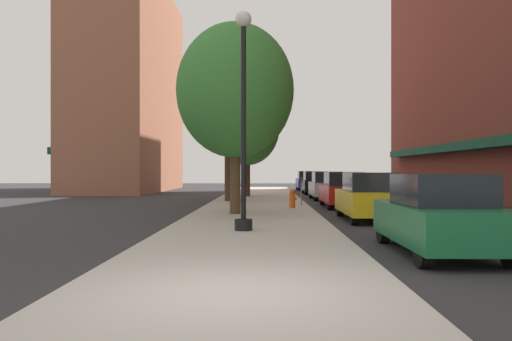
{
  "coord_description": "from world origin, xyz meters",
  "views": [
    {
      "loc": [
        0.44,
        -6.97,
        1.74
      ],
      "look_at": [
        -0.1,
        20.91,
        1.72
      ],
      "focal_mm": 37.0,
      "sensor_mm": 36.0,
      "label": 1
    }
  ],
  "objects": [
    {
      "name": "building_far_background",
      "position": [
        -11.01,
        37.0,
        8.56
      ],
      "size": [
        6.8,
        18.0,
        17.16
      ],
      "color": "#9E6047",
      "rests_on": "ground"
    },
    {
      "name": "car_silver",
      "position": [
        4.0,
        24.18,
        0.81
      ],
      "size": [
        1.8,
        4.3,
        1.66
      ],
      "rotation": [
        0.0,
        0.0,
        0.02
      ],
      "color": "black",
      "rests_on": "ground"
    },
    {
      "name": "sidewalk_slab",
      "position": [
        0.0,
        19.0,
        0.06
      ],
      "size": [
        4.8,
        50.0,
        0.12
      ],
      "primitive_type": "cube",
      "color": "#B7B2A8",
      "rests_on": "ground"
    },
    {
      "name": "tree_mid",
      "position": [
        -0.72,
        12.59,
        4.69
      ],
      "size": [
        4.36,
        4.36,
        7.1
      ],
      "color": "#4C3823",
      "rests_on": "sidewalk_slab"
    },
    {
      "name": "tree_far",
      "position": [
        -1.55,
        20.71,
        5.04
      ],
      "size": [
        4.11,
        4.11,
        7.3
      ],
      "color": "#422D1E",
      "rests_on": "sidewalk_slab"
    },
    {
      "name": "car_red",
      "position": [
        4.0,
        17.53,
        0.81
      ],
      "size": [
        1.8,
        4.3,
        1.66
      ],
      "rotation": [
        0.0,
        0.0,
        0.01
      ],
      "color": "black",
      "rests_on": "ground"
    },
    {
      "name": "ground_plane",
      "position": [
        4.0,
        18.0,
        0.0
      ],
      "size": [
        90.0,
        90.0,
        0.0
      ],
      "primitive_type": "plane",
      "color": "#2D2D30"
    },
    {
      "name": "fire_hydrant",
      "position": [
        1.56,
        15.68,
        0.52
      ],
      "size": [
        0.33,
        0.26,
        0.79
      ],
      "color": "#E05614",
      "rests_on": "sidewalk_slab"
    },
    {
      "name": "car_green",
      "position": [
        4.0,
        3.96,
        0.81
      ],
      "size": [
        1.8,
        4.3,
        1.66
      ],
      "rotation": [
        0.0,
        0.0,
        -0.02
      ],
      "color": "black",
      "rests_on": "ground"
    },
    {
      "name": "car_blue",
      "position": [
        4.0,
        38.79,
        0.81
      ],
      "size": [
        1.8,
        4.3,
        1.66
      ],
      "rotation": [
        0.0,
        0.0,
        -0.03
      ],
      "color": "black",
      "rests_on": "ground"
    },
    {
      "name": "parking_meter_near",
      "position": [
        2.05,
        17.27,
        0.95
      ],
      "size": [
        0.14,
        0.09,
        1.31
      ],
      "color": "slate",
      "rests_on": "sidewalk_slab"
    },
    {
      "name": "lamppost",
      "position": [
        -0.17,
        7.17,
        3.2
      ],
      "size": [
        0.48,
        0.48,
        5.9
      ],
      "color": "black",
      "rests_on": "sidewalk_slab"
    },
    {
      "name": "car_yellow",
      "position": [
        4.0,
        11.3,
        0.81
      ],
      "size": [
        1.8,
        4.3,
        1.66
      ],
      "rotation": [
        0.0,
        0.0,
        -0.03
      ],
      "color": "black",
      "rests_on": "ground"
    },
    {
      "name": "tree_near",
      "position": [
        -0.77,
        25.9,
        4.37
      ],
      "size": [
        4.07,
        4.07,
        6.61
      ],
      "color": "#422D1E",
      "rests_on": "sidewalk_slab"
    },
    {
      "name": "car_black",
      "position": [
        4.0,
        31.51,
        0.81
      ],
      "size": [
        1.8,
        4.3,
        1.66
      ],
      "rotation": [
        0.0,
        0.0,
        -0.02
      ],
      "color": "black",
      "rests_on": "ground"
    }
  ]
}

